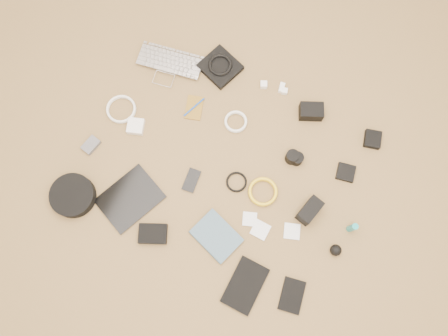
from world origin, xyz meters
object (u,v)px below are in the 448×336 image
at_px(laptop, 168,69).
at_px(tablet, 130,199).
at_px(phone, 191,180).
at_px(headphone_case, 73,196).
at_px(dslr_camera, 311,112).
at_px(paperback, 204,248).

xyz_separation_m(laptop, tablet, (0.15, -0.68, -0.01)).
xyz_separation_m(tablet, phone, (0.22, 0.21, -0.00)).
relative_size(laptop, phone, 2.92).
relative_size(laptop, headphone_case, 1.60).
height_order(dslr_camera, paperback, dslr_camera).
bearing_deg(laptop, dslr_camera, -1.88).
height_order(tablet, phone, tablet).
relative_size(dslr_camera, tablet, 0.41).
bearing_deg(tablet, paperback, 15.88).
bearing_deg(dslr_camera, paperback, -126.45).
bearing_deg(paperback, phone, 56.41).
distance_m(laptop, paperback, 0.93).
bearing_deg(paperback, tablet, 101.72).
bearing_deg(phone, paperback, -58.36).
xyz_separation_m(headphone_case, paperback, (0.67, 0.05, -0.02)).
xyz_separation_m(tablet, paperback, (0.43, -0.06, 0.00)).
distance_m(laptop, headphone_case, 0.79).
relative_size(dslr_camera, headphone_case, 0.55).
xyz_separation_m(dslr_camera, headphone_case, (-0.85, -0.88, -0.00)).
relative_size(tablet, phone, 2.42).
distance_m(phone, paperback, 0.33).
height_order(dslr_camera, tablet, dslr_camera).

